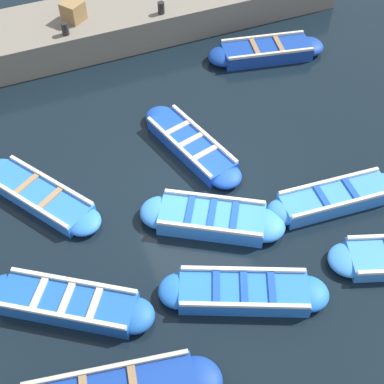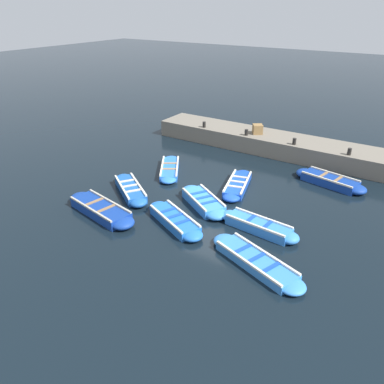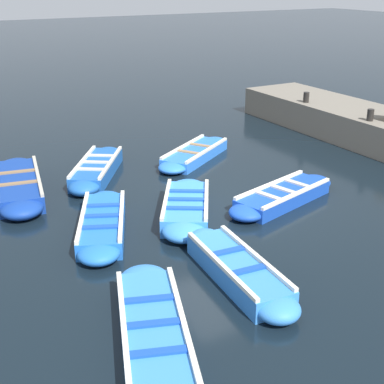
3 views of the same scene
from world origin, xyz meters
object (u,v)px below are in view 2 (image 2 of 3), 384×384
Objects in this scene: bollard_mid_south at (294,141)px; wooden_crate at (258,129)px; bollard_mid_north at (246,132)px; bollard_north at (204,125)px; boat_far_corner at (258,226)px; boat_inner_gap at (101,210)px; boat_centre at (330,181)px; boat_stern_in at (175,220)px; boat_tucked at (170,169)px; boat_near_quay at (203,202)px; boat_end_of_row at (130,189)px; bollard_south at (349,152)px; boat_drifting at (256,261)px; boat_alongside at (238,185)px.

bollard_mid_south is 2.54m from wooden_crate.
bollard_north is at bearing -90.00° from bollard_mid_north.
boat_far_corner is at bearing 43.01° from bollard_north.
boat_centre is at bearing 138.02° from boat_inner_gap.
boat_centre is 5.85m from bollard_mid_north.
bollard_mid_north reaches higher than boat_inner_gap.
boat_inner_gap is at bearing -71.42° from boat_stern_in.
boat_inner_gap reaches higher than boat_stern_in.
boat_stern_in is at bearing 38.11° from boat_tucked.
bollard_mid_north is 0.77m from wooden_crate.
wooden_crate is (-7.70, -0.98, 1.05)m from boat_near_quay.
boat_inner_gap reaches higher than boat_end_of_row.
boat_inner_gap is 11.61× the size of bollard_south.
boat_far_corner is at bearing -12.13° from boat_centre.
boat_drifting is at bearing 80.25° from boat_stern_in.
boat_centre is (-5.66, 1.22, 0.01)m from boat_far_corner.
bollard_north is at bearing -169.57° from boat_tucked.
boat_inner_gap is 6.86m from boat_drifting.
boat_alongside is 5.65m from wooden_crate.
boat_inner_gap is at bearing -11.83° from wooden_crate.
boat_inner_gap reaches higher than boat_far_corner.
boat_near_quay is at bearing -38.27° from boat_centre.
boat_drifting is at bearing 54.82° from boat_near_quay.
bollard_north is 2.87m from bollard_mid_north.
boat_inner_gap is 11.08m from bollard_mid_south.
boat_centre is at bearing 111.78° from boat_tucked.
bollard_south reaches higher than boat_alongside.
boat_far_corner is 9.60× the size of bollard_mid_south.
boat_far_corner is at bearing 10.06° from bollard_mid_south.
boat_near_quay is (-0.54, -2.83, 0.00)m from boat_far_corner.
boat_end_of_row is 9.44× the size of bollard_mid_south.
bollard_south is at bearing 90.00° from bollard_mid_north.
boat_stern_in is at bearing -10.37° from bollard_mid_south.
bollard_mid_north is (-7.06, -1.39, 0.95)m from boat_near_quay.
boat_alongside is at bearing 129.10° from boat_end_of_row.
boat_near_quay is 9.22× the size of bollard_north.
bollard_mid_south is (0.00, 2.87, 0.00)m from bollard_mid_north.
bollard_mid_south reaches higher than boat_alongside.
boat_end_of_row is 1.02× the size of boat_near_quay.
bollard_south reaches higher than boat_tucked.
boat_alongside is (-5.29, 3.69, -0.04)m from boat_inner_gap.
bollard_mid_south is at bearing 154.88° from boat_inner_gap.
boat_drifting is at bearing 76.19° from boat_end_of_row.
boat_end_of_row is 8.94m from wooden_crate.
bollard_mid_north is (-7.60, -4.22, 0.95)m from boat_far_corner.
boat_centre is at bearing 128.54° from boat_end_of_row.
bollard_north is 8.61m from bollard_south.
bollard_north and bollard_south have the same top height.
bollard_mid_north is (-1.94, -5.44, 0.95)m from boat_centre.
boat_inner_gap is 7.46× the size of wooden_crate.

